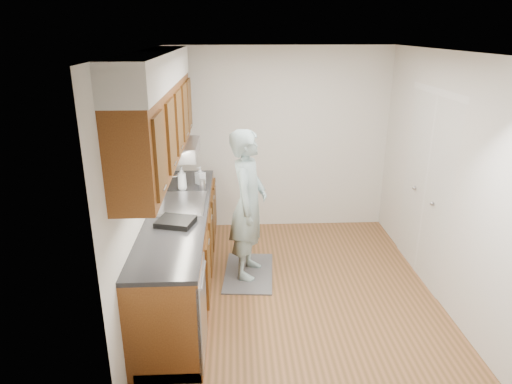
% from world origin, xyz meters
% --- Properties ---
extents(floor, '(3.50, 3.50, 0.00)m').
position_xyz_m(floor, '(0.00, 0.00, 0.00)').
color(floor, brown).
rests_on(floor, ground).
extents(ceiling, '(3.50, 3.50, 0.00)m').
position_xyz_m(ceiling, '(0.00, 0.00, 2.50)').
color(ceiling, white).
rests_on(ceiling, wall_left).
extents(wall_left, '(0.02, 3.50, 2.50)m').
position_xyz_m(wall_left, '(-1.50, 0.00, 1.25)').
color(wall_left, silver).
rests_on(wall_left, floor).
extents(wall_right, '(0.02, 3.50, 2.50)m').
position_xyz_m(wall_right, '(1.50, 0.00, 1.25)').
color(wall_right, silver).
rests_on(wall_right, floor).
extents(wall_back, '(3.00, 0.02, 2.50)m').
position_xyz_m(wall_back, '(0.00, 1.75, 1.25)').
color(wall_back, silver).
rests_on(wall_back, floor).
extents(counter, '(0.64, 2.80, 1.30)m').
position_xyz_m(counter, '(-1.20, -0.00, 0.49)').
color(counter, brown).
rests_on(counter, floor).
extents(upper_cabinets, '(0.47, 2.80, 1.21)m').
position_xyz_m(upper_cabinets, '(-1.33, 0.05, 1.95)').
color(upper_cabinets, brown).
rests_on(upper_cabinets, wall_left).
extents(closet_door, '(0.02, 1.22, 2.05)m').
position_xyz_m(closet_door, '(1.49, 0.30, 1.02)').
color(closet_door, white).
rests_on(closet_door, wall_right).
extents(floor_mat, '(0.62, 0.97, 0.02)m').
position_xyz_m(floor_mat, '(-0.47, 0.33, 0.01)').
color(floor_mat, slate).
rests_on(floor_mat, floor).
extents(person, '(0.60, 0.76, 1.91)m').
position_xyz_m(person, '(-0.47, 0.33, 0.97)').
color(person, '#89A5A7').
rests_on(person, floor_mat).
extents(soap_bottle_a, '(0.13, 0.13, 0.28)m').
position_xyz_m(soap_bottle_a, '(-1.22, 0.65, 1.08)').
color(soap_bottle_a, silver).
rests_on(soap_bottle_a, counter).
extents(soap_bottle_b, '(0.13, 0.13, 0.21)m').
position_xyz_m(soap_bottle_b, '(-1.03, 0.86, 1.05)').
color(soap_bottle_b, silver).
rests_on(soap_bottle_b, counter).
extents(steel_can, '(0.08, 0.08, 0.12)m').
position_xyz_m(steel_can, '(-0.99, 0.65, 1.00)').
color(steel_can, '#A5A5AA').
rests_on(steel_can, counter).
extents(dish_rack, '(0.40, 0.36, 0.05)m').
position_xyz_m(dish_rack, '(-1.18, -0.35, 0.97)').
color(dish_rack, black).
rests_on(dish_rack, counter).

